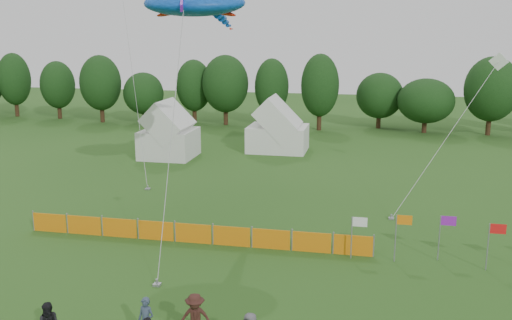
% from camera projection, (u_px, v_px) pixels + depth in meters
% --- Properties ---
extents(treeline, '(104.57, 8.78, 8.36)m').
position_uv_depth(treeline, '(345.00, 91.00, 60.98)').
color(treeline, '#382314').
rests_on(treeline, ground).
extents(tent_left, '(4.36, 4.36, 3.85)m').
position_uv_depth(tent_left, '(169.00, 135.00, 47.97)').
color(tent_left, silver).
rests_on(tent_left, ground).
extents(tent_right, '(5.22, 4.18, 3.69)m').
position_uv_depth(tent_right, '(278.00, 130.00, 50.49)').
color(tent_right, silver).
rests_on(tent_right, ground).
extents(barrier_fence, '(17.90, 0.06, 1.00)m').
position_uv_depth(barrier_fence, '(193.00, 233.00, 28.78)').
color(barrier_fence, orange).
rests_on(barrier_fence, ground).
extents(flag_row, '(10.73, 0.81, 2.28)m').
position_uv_depth(flag_row, '(468.00, 236.00, 25.64)').
color(flag_row, gray).
rests_on(flag_row, ground).
extents(spectator_c, '(1.28, 0.89, 1.82)m').
position_uv_depth(spectator_c, '(195.00, 319.00, 19.43)').
color(spectator_c, '#361B15').
rests_on(spectator_c, ground).
extents(stingray_kite, '(5.86, 15.53, 12.85)m').
position_uv_depth(stingray_kite, '(197.00, 4.00, 29.86)').
color(stingray_kite, blue).
rests_on(stingray_kite, ground).
extents(small_kite_white, '(6.87, 6.28, 9.22)m').
position_uv_depth(small_kite_white, '(468.00, 107.00, 34.25)').
color(small_kite_white, white).
rests_on(small_kite_white, ground).
extents(small_kite_dark, '(5.61, 8.72, 14.15)m').
position_uv_depth(small_kite_dark, '(132.00, 67.00, 41.97)').
color(small_kite_dark, black).
rests_on(small_kite_dark, ground).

